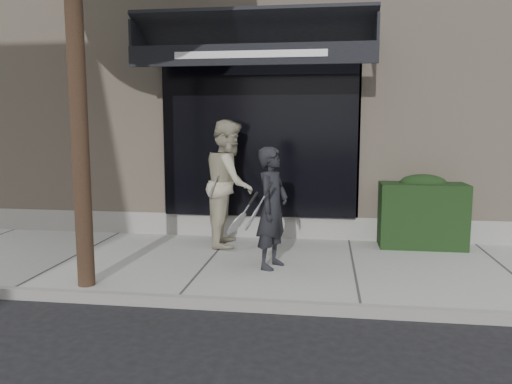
# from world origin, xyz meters

# --- Properties ---
(ground) EXTENTS (80.00, 80.00, 0.00)m
(ground) POSITION_xyz_m (0.00, 0.00, 0.00)
(ground) COLOR black
(ground) RESTS_ON ground
(sidewalk) EXTENTS (20.00, 3.00, 0.12)m
(sidewalk) POSITION_xyz_m (0.00, 0.00, 0.06)
(sidewalk) COLOR #969691
(sidewalk) RESTS_ON ground
(curb) EXTENTS (20.00, 0.10, 0.14)m
(curb) POSITION_xyz_m (0.00, -1.55, 0.07)
(curb) COLOR gray
(curb) RESTS_ON ground
(building_facade) EXTENTS (14.30, 8.04, 5.64)m
(building_facade) POSITION_xyz_m (-0.01, 4.96, 2.74)
(building_facade) COLOR tan
(building_facade) RESTS_ON ground
(hedge) EXTENTS (1.30, 0.70, 1.14)m
(hedge) POSITION_xyz_m (1.10, 1.25, 0.66)
(hedge) COLOR black
(hedge) RESTS_ON sidewalk
(pedestrian_front) EXTENTS (0.85, 0.86, 1.61)m
(pedestrian_front) POSITION_xyz_m (-1.09, -0.25, 0.93)
(pedestrian_front) COLOR black
(pedestrian_front) RESTS_ON sidewalk
(pedestrian_back) EXTENTS (0.83, 1.03, 1.97)m
(pedestrian_back) POSITION_xyz_m (-1.89, 0.93, 1.11)
(pedestrian_back) COLOR #BAB195
(pedestrian_back) RESTS_ON sidewalk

